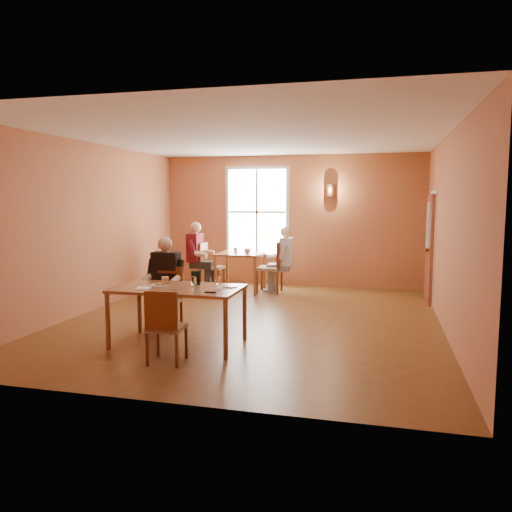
% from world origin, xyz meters
% --- Properties ---
extents(ground, '(6.00, 7.00, 0.01)m').
position_xyz_m(ground, '(0.00, 0.00, 0.00)').
color(ground, brown).
rests_on(ground, ground).
extents(wall_back, '(6.00, 0.04, 3.00)m').
position_xyz_m(wall_back, '(0.00, 3.50, 1.50)').
color(wall_back, brown).
rests_on(wall_back, ground).
extents(wall_front, '(6.00, 0.04, 3.00)m').
position_xyz_m(wall_front, '(0.00, -3.50, 1.50)').
color(wall_front, brown).
rests_on(wall_front, ground).
extents(wall_left, '(0.04, 7.00, 3.00)m').
position_xyz_m(wall_left, '(-3.00, 0.00, 1.50)').
color(wall_left, brown).
rests_on(wall_left, ground).
extents(wall_right, '(0.04, 7.00, 3.00)m').
position_xyz_m(wall_right, '(3.00, 0.00, 1.50)').
color(wall_right, brown).
rests_on(wall_right, ground).
extents(ceiling, '(6.00, 7.00, 0.04)m').
position_xyz_m(ceiling, '(0.00, 0.00, 3.00)').
color(ceiling, white).
rests_on(ceiling, wall_back).
extents(window, '(1.36, 0.10, 1.96)m').
position_xyz_m(window, '(-0.80, 3.45, 1.70)').
color(window, white).
rests_on(window, wall_back).
extents(door, '(0.12, 1.04, 2.10)m').
position_xyz_m(door, '(2.94, 2.30, 1.05)').
color(door, maroon).
rests_on(door, ground).
extents(wall_sconce, '(0.16, 0.16, 0.28)m').
position_xyz_m(wall_sconce, '(0.90, 3.40, 2.20)').
color(wall_sconce, brown).
rests_on(wall_sconce, wall_back).
extents(main_table, '(1.72, 0.97, 0.81)m').
position_xyz_m(main_table, '(-0.64, -1.63, 0.40)').
color(main_table, brown).
rests_on(main_table, ground).
extents(chair_diner_main, '(0.42, 0.42, 0.96)m').
position_xyz_m(chair_diner_main, '(-1.14, -0.98, 0.48)').
color(chair_diner_main, '#462914').
rests_on(chair_diner_main, ground).
extents(diner_main, '(0.55, 0.55, 1.37)m').
position_xyz_m(diner_main, '(-1.14, -1.01, 0.68)').
color(diner_main, black).
rests_on(diner_main, ground).
extents(chair_empty, '(0.44, 0.44, 0.92)m').
position_xyz_m(chair_empty, '(-0.48, -2.36, 0.46)').
color(chair_empty, '#4D2714').
rests_on(chair_empty, ground).
extents(plate_food, '(0.31, 0.31, 0.04)m').
position_xyz_m(plate_food, '(-0.92, -1.61, 0.82)').
color(plate_food, silver).
rests_on(plate_food, main_table).
extents(sandwich, '(0.12, 0.12, 0.11)m').
position_xyz_m(sandwich, '(-0.84, -1.59, 0.86)').
color(sandwich, tan).
rests_on(sandwich, main_table).
extents(goblet_b, '(0.10, 0.10, 0.20)m').
position_xyz_m(goblet_b, '(-0.03, -1.72, 0.91)').
color(goblet_b, white).
rests_on(goblet_b, main_table).
extents(goblet_c, '(0.10, 0.10, 0.21)m').
position_xyz_m(goblet_c, '(-0.33, -1.85, 0.91)').
color(goblet_c, white).
rests_on(goblet_c, main_table).
extents(menu_stand, '(0.12, 0.07, 0.20)m').
position_xyz_m(menu_stand, '(-0.47, -1.39, 0.91)').
color(menu_stand, black).
rests_on(menu_stand, main_table).
extents(knife, '(0.21, 0.02, 0.00)m').
position_xyz_m(knife, '(-0.65, -1.86, 0.81)').
color(knife, silver).
rests_on(knife, main_table).
extents(napkin, '(0.23, 0.23, 0.01)m').
position_xyz_m(napkin, '(-1.05, -1.81, 0.81)').
color(napkin, white).
rests_on(napkin, main_table).
extents(side_plate, '(0.22, 0.22, 0.02)m').
position_xyz_m(side_plate, '(0.05, -1.43, 0.81)').
color(side_plate, white).
rests_on(side_plate, main_table).
extents(sunglasses, '(0.14, 0.07, 0.02)m').
position_xyz_m(sunglasses, '(-0.07, -1.91, 0.82)').
color(sunglasses, black).
rests_on(sunglasses, main_table).
extents(second_table, '(0.95, 0.95, 0.84)m').
position_xyz_m(second_table, '(-0.93, 2.48, 0.42)').
color(second_table, olive).
rests_on(second_table, ground).
extents(chair_diner_white, '(0.49, 0.49, 1.10)m').
position_xyz_m(chair_diner_white, '(-0.28, 2.48, 0.55)').
color(chair_diner_white, '#3F2511').
rests_on(chair_diner_white, ground).
extents(diner_white, '(0.55, 0.55, 1.36)m').
position_xyz_m(diner_white, '(-0.25, 2.48, 0.68)').
color(diner_white, white).
rests_on(diner_white, ground).
extents(chair_diner_maroon, '(0.46, 0.46, 1.04)m').
position_xyz_m(chair_diner_maroon, '(-1.58, 2.48, 0.52)').
color(chair_diner_maroon, '#522C17').
rests_on(chair_diner_maroon, ground).
extents(diner_maroon, '(0.58, 0.58, 1.45)m').
position_xyz_m(diner_maroon, '(-1.61, 2.48, 0.73)').
color(diner_maroon, '#54161B').
rests_on(diner_maroon, ground).
extents(cup_a, '(0.14, 0.14, 0.11)m').
position_xyz_m(cup_a, '(-0.75, 2.42, 0.89)').
color(cup_a, silver).
rests_on(cup_a, second_table).
extents(cup_b, '(0.11, 0.11, 0.10)m').
position_xyz_m(cup_b, '(-1.07, 2.61, 0.89)').
color(cup_b, white).
rests_on(cup_b, second_table).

